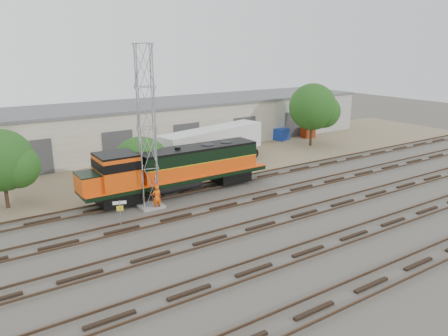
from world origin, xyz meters
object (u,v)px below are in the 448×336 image
locomotive (175,169)px  semi_trailer (215,142)px  signal_tower (147,131)px  worker (157,197)px

locomotive → semi_trailer: bearing=38.0°
signal_tower → worker: (0.20, -0.75, -4.84)m
signal_tower → worker: signal_tower is taller
worker → semi_trailer: 13.05m
signal_tower → semi_trailer: size_ratio=0.93×
locomotive → semi_trailer: 9.50m
signal_tower → semi_trailer: bearing=35.0°
worker → semi_trailer: (10.19, 8.03, 1.48)m
signal_tower → semi_trailer: (10.38, 7.28, -3.37)m
locomotive → semi_trailer: size_ratio=1.25×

